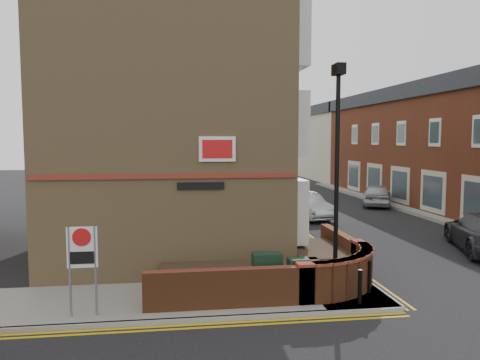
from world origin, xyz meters
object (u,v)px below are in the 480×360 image
at_px(lamppost, 337,179).
at_px(silver_car_near, 306,205).
at_px(zone_sign, 82,254).
at_px(utility_cabinet_large, 267,275).

relative_size(lamppost, silver_car_near, 1.46).
bearing_deg(zone_sign, lamppost, 6.07).
bearing_deg(zone_sign, silver_car_near, 55.27).
height_order(lamppost, zone_sign, lamppost).
xyz_separation_m(lamppost, zone_sign, (-6.60, -0.70, -1.70)).
height_order(lamppost, silver_car_near, lamppost).
xyz_separation_m(zone_sign, silver_car_near, (9.50, 13.70, -0.93)).
bearing_deg(silver_car_near, utility_cabinet_large, -122.95).
bearing_deg(silver_car_near, lamppost, -115.11).
bearing_deg(utility_cabinet_large, lamppost, -3.01).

